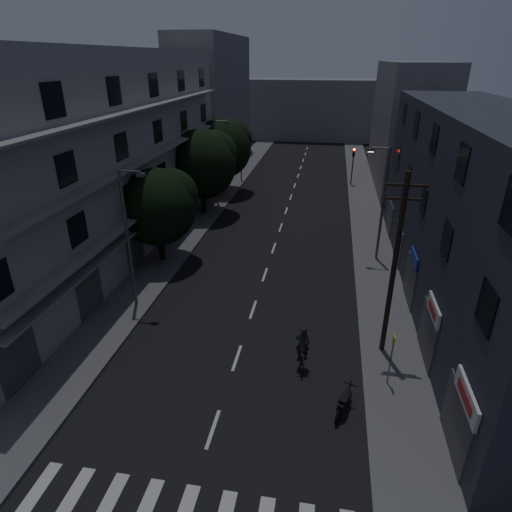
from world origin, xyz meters
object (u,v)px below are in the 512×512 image
(utility_pole, at_px, (394,264))
(motorcycle, at_px, (344,404))
(bus_stop_sign, at_px, (392,351))
(cyclist, at_px, (302,354))

(utility_pole, bearing_deg, motorcycle, -113.48)
(bus_stop_sign, distance_m, motorcycle, 3.13)
(utility_pole, distance_m, motorcycle, 6.56)
(motorcycle, bearing_deg, cyclist, 147.54)
(motorcycle, relative_size, cyclist, 0.77)
(cyclist, bearing_deg, motorcycle, -59.45)
(bus_stop_sign, height_order, motorcycle, bus_stop_sign)
(motorcycle, bearing_deg, utility_pole, 87.21)
(motorcycle, bearing_deg, bus_stop_sign, 66.26)
(cyclist, bearing_deg, utility_pole, 19.78)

